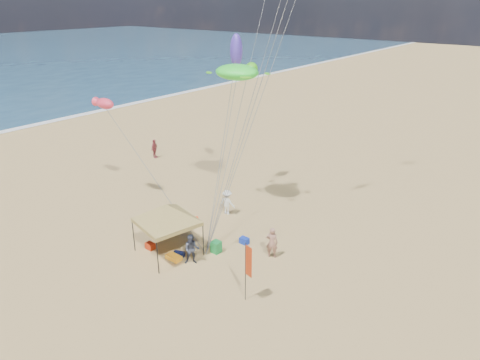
{
  "coord_description": "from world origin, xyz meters",
  "views": [
    {
      "loc": [
        14.38,
        -14.96,
        13.64
      ],
      "look_at": [
        0.0,
        3.0,
        4.0
      ],
      "focal_mm": 32.5,
      "sensor_mm": 36.0,
      "label": 1
    }
  ],
  "objects_px": {
    "chair_yellow": "(156,225)",
    "person_far_a": "(154,149)",
    "feather_flag": "(248,264)",
    "person_near_b": "(192,249)",
    "chair_green": "(216,247)",
    "beach_cart": "(174,257)",
    "person_near_c": "(227,202)",
    "canopy_tent": "(166,206)",
    "cooler_red": "(150,246)",
    "cooler_blue": "(244,241)",
    "person_near_a": "(272,242)"
  },
  "relations": [
    {
      "from": "feather_flag",
      "to": "cooler_red",
      "type": "bearing_deg",
      "value": 178.15
    },
    {
      "from": "cooler_red",
      "to": "person_near_b",
      "type": "distance_m",
      "value": 3.12
    },
    {
      "from": "chair_yellow",
      "to": "person_far_a",
      "type": "distance_m",
      "value": 13.9
    },
    {
      "from": "beach_cart",
      "to": "person_near_c",
      "type": "distance_m",
      "value": 6.43
    },
    {
      "from": "chair_yellow",
      "to": "person_far_a",
      "type": "relative_size",
      "value": 0.4
    },
    {
      "from": "beach_cart",
      "to": "person_near_c",
      "type": "height_order",
      "value": "person_near_c"
    },
    {
      "from": "feather_flag",
      "to": "person_near_b",
      "type": "bearing_deg",
      "value": 170.91
    },
    {
      "from": "chair_yellow",
      "to": "person_near_b",
      "type": "height_order",
      "value": "person_near_b"
    },
    {
      "from": "cooler_blue",
      "to": "person_near_b",
      "type": "bearing_deg",
      "value": -105.38
    },
    {
      "from": "chair_green",
      "to": "person_near_a",
      "type": "height_order",
      "value": "person_near_a"
    },
    {
      "from": "cooler_blue",
      "to": "person_far_a",
      "type": "xyz_separation_m",
      "value": [
        -15.91,
        6.85,
        0.69
      ]
    },
    {
      "from": "cooler_red",
      "to": "person_near_c",
      "type": "height_order",
      "value": "person_near_c"
    },
    {
      "from": "chair_green",
      "to": "beach_cart",
      "type": "bearing_deg",
      "value": -120.69
    },
    {
      "from": "cooler_red",
      "to": "chair_yellow",
      "type": "distance_m",
      "value": 2.24
    },
    {
      "from": "chair_yellow",
      "to": "person_near_b",
      "type": "xyz_separation_m",
      "value": [
        4.45,
        -1.23,
        0.53
      ]
    },
    {
      "from": "person_near_c",
      "to": "chair_yellow",
      "type": "bearing_deg",
      "value": 58.5
    },
    {
      "from": "canopy_tent",
      "to": "person_near_b",
      "type": "bearing_deg",
      "value": 2.88
    },
    {
      "from": "feather_flag",
      "to": "beach_cart",
      "type": "height_order",
      "value": "feather_flag"
    },
    {
      "from": "canopy_tent",
      "to": "person_near_b",
      "type": "distance_m",
      "value": 2.78
    },
    {
      "from": "canopy_tent",
      "to": "person_near_c",
      "type": "height_order",
      "value": "canopy_tent"
    },
    {
      "from": "chair_green",
      "to": "chair_yellow",
      "type": "xyz_separation_m",
      "value": [
        -4.73,
        -0.45,
        0.0
      ]
    },
    {
      "from": "cooler_red",
      "to": "person_far_a",
      "type": "distance_m",
      "value": 16.12
    },
    {
      "from": "feather_flag",
      "to": "chair_yellow",
      "type": "distance_m",
      "value": 9.26
    },
    {
      "from": "feather_flag",
      "to": "chair_green",
      "type": "distance_m",
      "value": 5.12
    },
    {
      "from": "feather_flag",
      "to": "person_near_a",
      "type": "bearing_deg",
      "value": 108.77
    },
    {
      "from": "chair_yellow",
      "to": "person_near_c",
      "type": "relative_size",
      "value": 0.4
    },
    {
      "from": "person_near_b",
      "to": "person_far_a",
      "type": "xyz_separation_m",
      "value": [
        -14.96,
        10.32,
        -0.0
      ]
    },
    {
      "from": "person_near_a",
      "to": "person_near_c",
      "type": "bearing_deg",
      "value": -48.74
    },
    {
      "from": "feather_flag",
      "to": "person_far_a",
      "type": "distance_m",
      "value": 22.34
    },
    {
      "from": "cooler_red",
      "to": "chair_green",
      "type": "bearing_deg",
      "value": 33.34
    },
    {
      "from": "cooler_red",
      "to": "person_near_b",
      "type": "relative_size",
      "value": 0.31
    },
    {
      "from": "canopy_tent",
      "to": "cooler_blue",
      "type": "relative_size",
      "value": 10.55
    },
    {
      "from": "person_far_a",
      "to": "cooler_blue",
      "type": "bearing_deg",
      "value": -134.67
    },
    {
      "from": "cooler_blue",
      "to": "cooler_red",
      "type": "bearing_deg",
      "value": -135.13
    },
    {
      "from": "beach_cart",
      "to": "person_near_c",
      "type": "relative_size",
      "value": 0.51
    },
    {
      "from": "canopy_tent",
      "to": "person_near_a",
      "type": "bearing_deg",
      "value": 34.92
    },
    {
      "from": "chair_green",
      "to": "person_near_b",
      "type": "relative_size",
      "value": 0.4
    },
    {
      "from": "cooler_blue",
      "to": "chair_yellow",
      "type": "bearing_deg",
      "value": -157.52
    },
    {
      "from": "canopy_tent",
      "to": "chair_green",
      "type": "height_order",
      "value": "canopy_tent"
    },
    {
      "from": "chair_green",
      "to": "person_near_a",
      "type": "bearing_deg",
      "value": 30.11
    },
    {
      "from": "chair_yellow",
      "to": "person_near_c",
      "type": "distance_m",
      "value": 5.05
    },
    {
      "from": "canopy_tent",
      "to": "chair_yellow",
      "type": "xyz_separation_m",
      "value": [
        -2.65,
        1.32,
        -2.65
      ]
    },
    {
      "from": "chair_yellow",
      "to": "beach_cart",
      "type": "xyz_separation_m",
      "value": [
        3.45,
        -1.69,
        -0.15
      ]
    },
    {
      "from": "beach_cart",
      "to": "person_near_a",
      "type": "distance_m",
      "value": 5.59
    },
    {
      "from": "chair_green",
      "to": "beach_cart",
      "type": "relative_size",
      "value": 0.78
    },
    {
      "from": "chair_green",
      "to": "person_far_a",
      "type": "distance_m",
      "value": 17.52
    },
    {
      "from": "chair_yellow",
      "to": "person_far_a",
      "type": "height_order",
      "value": "person_far_a"
    },
    {
      "from": "person_near_c",
      "to": "canopy_tent",
      "type": "bearing_deg",
      "value": 88.61
    },
    {
      "from": "person_near_b",
      "to": "person_near_c",
      "type": "relative_size",
      "value": 1.0
    },
    {
      "from": "canopy_tent",
      "to": "beach_cart",
      "type": "bearing_deg",
      "value": -25.04
    }
  ]
}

